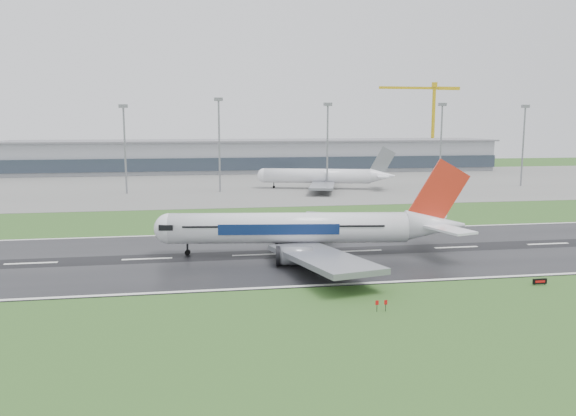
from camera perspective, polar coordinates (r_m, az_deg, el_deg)
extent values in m
plane|color=#29501D|center=(112.16, 7.07, -4.29)|extent=(520.00, 520.00, 0.00)
cube|color=black|center=(112.15, 7.07, -4.27)|extent=(400.00, 45.00, 0.10)
cube|color=slate|center=(233.25, -1.62, 2.46)|extent=(400.00, 130.00, 0.08)
cube|color=gray|center=(292.01, -3.23, 5.15)|extent=(240.00, 36.00, 15.00)
cylinder|color=gray|center=(206.37, -15.86, 5.44)|extent=(0.64, 0.64, 29.49)
cylinder|color=gray|center=(205.22, -6.83, 6.03)|extent=(0.64, 0.64, 31.97)
cylinder|color=gray|center=(210.67, 3.93, 5.93)|extent=(0.64, 0.64, 30.43)
cylinder|color=gray|center=(224.80, 14.92, 5.85)|extent=(0.64, 0.64, 30.60)
cylinder|color=gray|center=(240.59, 22.29, 5.59)|extent=(0.64, 0.64, 30.04)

